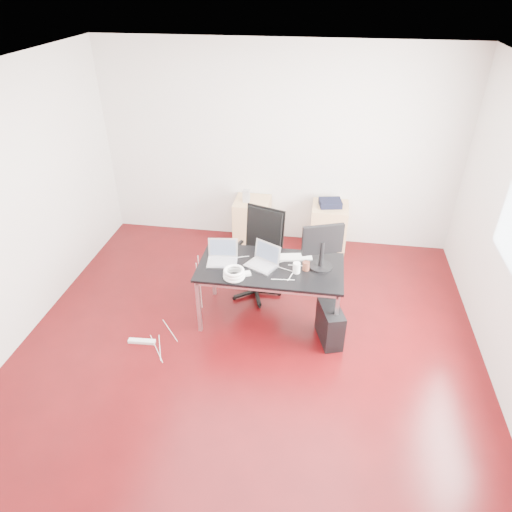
# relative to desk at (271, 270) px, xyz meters

# --- Properties ---
(room_shell) EXTENTS (5.00, 5.00, 5.00)m
(room_shell) POSITION_rel_desk_xyz_m (-0.13, -0.55, 0.73)
(room_shell) COLOR #3C0609
(room_shell) RESTS_ON ground
(desk) EXTENTS (1.60, 0.80, 0.73)m
(desk) POSITION_rel_desk_xyz_m (0.00, 0.00, 0.00)
(desk) COLOR black
(desk) RESTS_ON ground
(office_chair) EXTENTS (0.60, 0.62, 1.08)m
(office_chair) POSITION_rel_desk_xyz_m (-0.21, 0.53, -0.07)
(office_chair) COLOR black
(office_chair) RESTS_ON ground
(filing_cabinet_left) EXTENTS (0.50, 0.50, 0.70)m
(filing_cabinet_left) POSITION_rel_desk_xyz_m (-0.48, 1.68, -0.33)
(filing_cabinet_left) COLOR tan
(filing_cabinet_left) RESTS_ON ground
(filing_cabinet_right) EXTENTS (0.50, 0.50, 0.70)m
(filing_cabinet_right) POSITION_rel_desk_xyz_m (0.63, 1.68, -0.33)
(filing_cabinet_right) COLOR tan
(filing_cabinet_right) RESTS_ON ground
(pc_tower) EXTENTS (0.33, 0.49, 0.44)m
(pc_tower) POSITION_rel_desk_xyz_m (0.70, -0.27, -0.46)
(pc_tower) COLOR black
(pc_tower) RESTS_ON ground
(wastebasket) EXTENTS (0.32, 0.32, 0.28)m
(wastebasket) POSITION_rel_desk_xyz_m (-0.28, 1.70, -0.54)
(wastebasket) COLOR black
(wastebasket) RESTS_ON ground
(power_strip) EXTENTS (0.30, 0.08, 0.04)m
(power_strip) POSITION_rel_desk_xyz_m (-1.34, -0.65, -0.66)
(power_strip) COLOR white
(power_strip) RESTS_ON ground
(laptop_left) EXTENTS (0.36, 0.29, 0.23)m
(laptop_left) POSITION_rel_desk_xyz_m (-0.55, 0.03, 0.11)
(laptop_left) COLOR silver
(laptop_left) RESTS_ON desk
(laptop_right) EXTENTS (0.41, 0.38, 0.23)m
(laptop_right) POSITION_rel_desk_xyz_m (-0.08, 0.02, 0.11)
(laptop_right) COLOR silver
(laptop_right) RESTS_ON desk
(monitor) EXTENTS (0.44, 0.26, 0.51)m
(monitor) POSITION_rel_desk_xyz_m (0.54, 0.09, 0.34)
(monitor) COLOR black
(monitor) RESTS_ON desk
(keyboard) EXTENTS (0.46, 0.22, 0.02)m
(keyboard) POSITION_rel_desk_xyz_m (0.22, 0.20, 0.06)
(keyboard) COLOR white
(keyboard) RESTS_ON desk
(cup_white) EXTENTS (0.09, 0.09, 0.12)m
(cup_white) POSITION_rel_desk_xyz_m (0.29, -0.07, 0.11)
(cup_white) COLOR white
(cup_white) RESTS_ON desk
(cup_brown) EXTENTS (0.10, 0.10, 0.10)m
(cup_brown) POSITION_rel_desk_xyz_m (0.39, -0.01, 0.10)
(cup_brown) COLOR #5C2E1F
(cup_brown) RESTS_ON desk
(cable_coil) EXTENTS (0.24, 0.24, 0.11)m
(cable_coil) POSITION_rel_desk_xyz_m (-0.36, -0.28, 0.11)
(cable_coil) COLOR white
(cable_coil) RESTS_ON desk
(power_adapter) EXTENTS (0.09, 0.09, 0.03)m
(power_adapter) POSITION_rel_desk_xyz_m (-0.23, -0.20, 0.07)
(power_adapter) COLOR white
(power_adapter) RESTS_ON desk
(speaker) EXTENTS (0.10, 0.09, 0.18)m
(speaker) POSITION_rel_desk_xyz_m (-0.56, 1.62, 0.11)
(speaker) COLOR #9E9E9E
(speaker) RESTS_ON filing_cabinet_left
(navy_garment) EXTENTS (0.34, 0.29, 0.09)m
(navy_garment) POSITION_rel_desk_xyz_m (0.62, 1.68, 0.07)
(navy_garment) COLOR black
(navy_garment) RESTS_ON filing_cabinet_right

